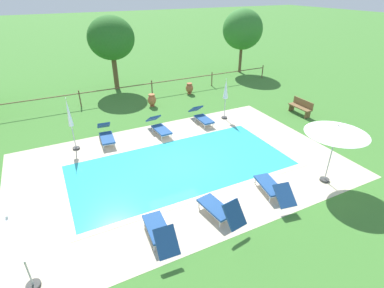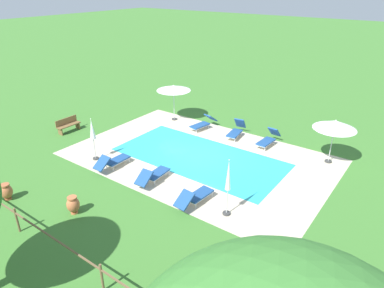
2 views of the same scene
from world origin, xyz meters
name	(u,v)px [view 2 (image 2 of 2)]	position (x,y,z in m)	size (l,w,h in m)	color
ground_plane	(199,157)	(0.00, 0.00, 0.00)	(160.00, 160.00, 0.00)	#3D752D
pool_deck_paving	(199,157)	(0.00, 0.00, 0.00)	(13.56, 8.80, 0.01)	beige
swimming_pool_water	(199,157)	(0.00, 0.00, 0.01)	(9.10, 4.34, 0.01)	#2DB7C6
pool_coping_rim	(199,157)	(0.00, 0.00, 0.01)	(9.58, 4.82, 0.01)	beige
sun_lounger_north_near_steps	(195,196)	(-2.32, 3.63, 0.37)	(0.76, 2.05, 0.82)	navy
sun_lounger_north_mid	(236,130)	(-0.24, -3.53, 0.40)	(0.86, 1.91, 1.00)	navy
sun_lounger_north_far	(113,161)	(2.86, 3.50, 0.37)	(0.61, 2.01, 0.83)	navy
sun_lounger_north_end	(203,123)	(2.07, -3.37, 0.37)	(0.94, 2.07, 0.84)	navy
sun_lounger_south_near_corner	(154,175)	(0.30, 3.32, 0.37)	(0.73, 2.05, 0.81)	navy
sun_lounger_south_mid	(268,139)	(-2.33, -3.54, 0.39)	(0.72, 1.95, 0.94)	navy
patio_umbrella_open_foreground	(174,88)	(4.55, -3.53, 2.20)	(2.23, 2.23, 2.42)	#383838
patio_umbrella_open_by_bench	(335,125)	(-5.77, -3.50, 2.09)	(2.13, 2.13, 2.36)	#383838
patio_umbrella_closed_row_west	(92,132)	(4.31, 3.43, 1.57)	(0.32, 0.32, 2.31)	#383838
patio_umbrella_closed_row_mid_west	(228,181)	(-3.78, 3.49, 1.59)	(0.32, 0.32, 2.52)	#383838
wooden_bench_lawn_side	(68,124)	(8.64, 1.96, 0.47)	(0.45, 1.50, 0.87)	brown
terracotta_urn_near_fence	(73,205)	(1.28, 7.08, 0.42)	(0.52, 0.52, 0.78)	#B7663D
terracotta_urn_by_tree	(6,191)	(4.42, 8.16, 0.41)	(0.51, 0.51, 0.76)	#A85B38
perimeter_fence	(54,241)	(-0.37, 9.01, 0.72)	(23.66, 0.08, 1.05)	brown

